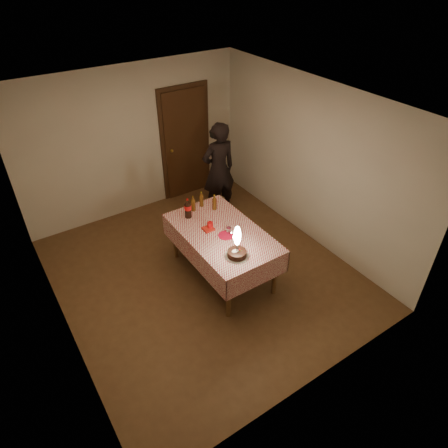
{
  "coord_description": "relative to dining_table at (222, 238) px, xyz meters",
  "views": [
    {
      "loc": [
        -2.23,
        -3.93,
        4.13
      ],
      "look_at": [
        0.24,
        -0.21,
        0.95
      ],
      "focal_mm": 32.0,
      "sensor_mm": 36.0,
      "label": 1
    }
  ],
  "objects": [
    {
      "name": "cola_bottle",
      "position": [
        -0.21,
        0.58,
        0.26
      ],
      "size": [
        0.1,
        0.1,
        0.32
      ],
      "color": "black",
      "rests_on": "dining_table"
    },
    {
      "name": "ground",
      "position": [
        -0.24,
        0.16,
        -0.68
      ],
      "size": [
        4.0,
        4.5,
        0.01
      ],
      "primitive_type": "cube",
      "color": "brown",
      "rests_on": "ground"
    },
    {
      "name": "clear_cup",
      "position": [
        0.07,
        -0.07,
        0.15
      ],
      "size": [
        0.07,
        0.07,
        0.09
      ],
      "primitive_type": "cylinder",
      "color": "white",
      "rests_on": "dining_table"
    },
    {
      "name": "dining_table",
      "position": [
        0.0,
        0.0,
        0.0
      ],
      "size": [
        1.02,
        1.72,
        0.79
      ],
      "color": "brown",
      "rests_on": "ground"
    },
    {
      "name": "red_cup",
      "position": [
        -0.09,
        0.16,
        0.15
      ],
      "size": [
        0.08,
        0.08,
        0.1
      ],
      "primitive_type": "cylinder",
      "color": "#BC0D0E",
      "rests_on": "dining_table"
    },
    {
      "name": "napkin_stack",
      "position": [
        -0.13,
        0.16,
        0.11
      ],
      "size": [
        0.15,
        0.15,
        0.02
      ],
      "primitive_type": "cube",
      "color": "#AD1E13",
      "rests_on": "dining_table"
    },
    {
      "name": "birthday_cake",
      "position": [
        -0.13,
        -0.55,
        0.24
      ],
      "size": [
        0.31,
        0.31,
        0.48
      ],
      "color": "white",
      "rests_on": "dining_table"
    },
    {
      "name": "amber_bottle_left",
      "position": [
        -0.06,
        0.7,
        0.22
      ],
      "size": [
        0.06,
        0.06,
        0.26
      ],
      "color": "#54310E",
      "rests_on": "dining_table"
    },
    {
      "name": "amber_bottle_mid",
      "position": [
        0.11,
        0.74,
        0.22
      ],
      "size": [
        0.06,
        0.06,
        0.26
      ],
      "color": "#54310E",
      "rests_on": "dining_table"
    },
    {
      "name": "amber_bottle_right",
      "position": [
        0.22,
        0.55,
        0.22
      ],
      "size": [
        0.06,
        0.06,
        0.26
      ],
      "color": "#54310E",
      "rests_on": "dining_table"
    },
    {
      "name": "room_shell",
      "position": [
        -0.21,
        0.24,
        0.97
      ],
      "size": [
        4.04,
        4.54,
        2.62
      ],
      "color": "beige",
      "rests_on": "ground"
    },
    {
      "name": "red_plate",
      "position": [
        -0.0,
        -0.1,
        0.11
      ],
      "size": [
        0.22,
        0.22,
        0.01
      ],
      "primitive_type": "cylinder",
      "color": "red",
      "rests_on": "dining_table"
    },
    {
      "name": "photographer",
      "position": [
        0.89,
        1.46,
        0.18
      ],
      "size": [
        0.65,
        0.47,
        1.73
      ],
      "color": "black",
      "rests_on": "ground"
    }
  ]
}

